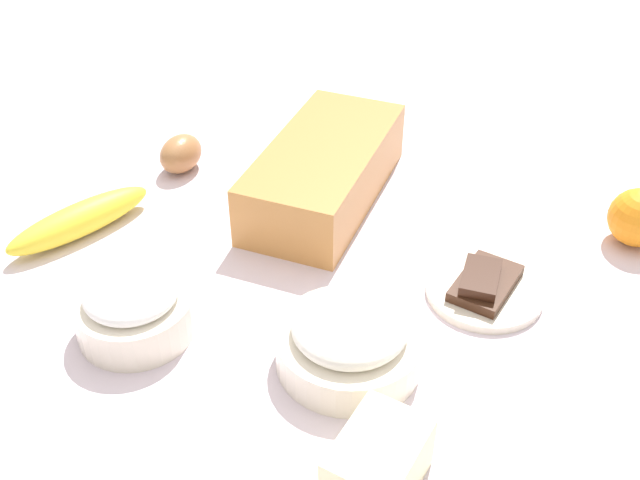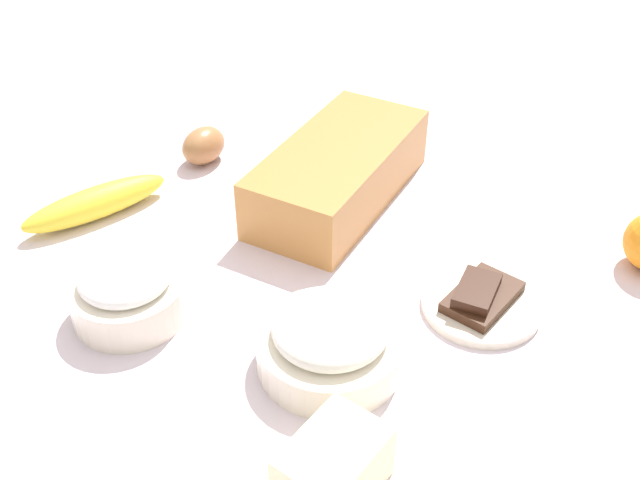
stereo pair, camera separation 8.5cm
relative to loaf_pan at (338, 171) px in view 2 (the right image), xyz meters
The scene contains 8 objects.
ground_plane 0.15m from the loaf_pan, 31.67° to the left, with size 2.40×2.40×0.02m, color silver.
loaf_pan is the anchor object (origin of this frame).
flour_bowl 0.30m from the loaf_pan, 38.38° to the left, with size 0.15×0.15×0.07m.
sugar_bowl 0.32m from the loaf_pan, ahead, with size 0.12×0.12×0.07m.
banana 0.31m from the loaf_pan, 41.54° to the right, with size 0.19×0.04×0.04m, color yellow.
butter_block 0.44m from the loaf_pan, 39.40° to the left, with size 0.09×0.06×0.06m, color #F4EDB2.
egg_near_butter 0.21m from the loaf_pan, 75.65° to the right, with size 0.05×0.05×0.07m, color #A06B41.
chocolate_plate 0.26m from the loaf_pan, 76.28° to the left, with size 0.13×0.13×0.03m.
Camera 2 is at (0.51, 0.44, 0.56)m, focal length 42.23 mm.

